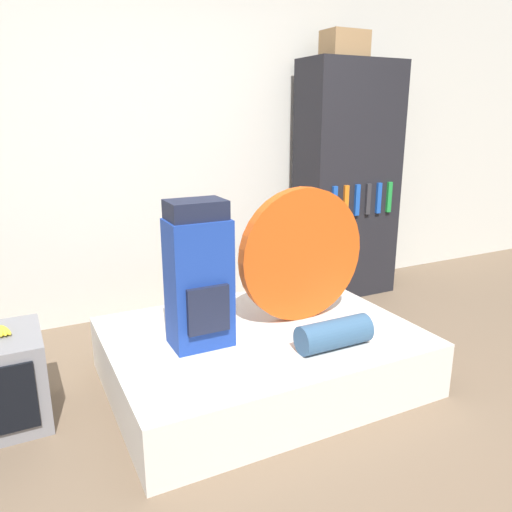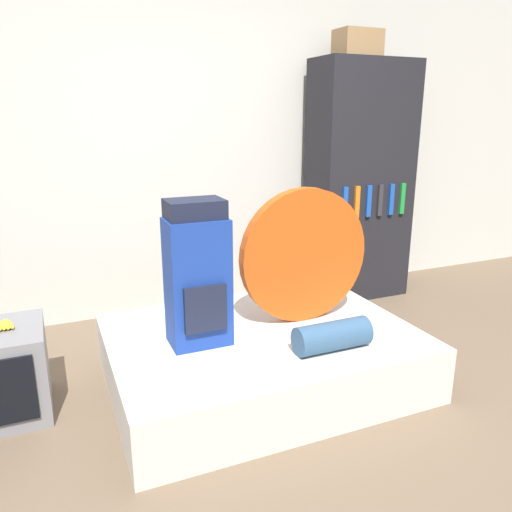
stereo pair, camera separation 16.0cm
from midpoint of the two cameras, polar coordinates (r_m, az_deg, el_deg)
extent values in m
plane|color=brown|center=(2.61, 10.76, -20.00)|extent=(16.00, 16.00, 0.00)
cube|color=silver|center=(3.96, -5.10, 12.69)|extent=(8.00, 0.05, 2.60)
cube|color=silver|center=(2.97, 2.17, -11.34)|extent=(1.70, 1.27, 0.32)
cube|color=navy|center=(2.64, -4.96, -3.04)|extent=(0.32, 0.23, 0.69)
cube|color=#191E33|center=(2.55, -5.25, 5.38)|extent=(0.29, 0.21, 0.10)
cube|color=#191E33|center=(2.56, -4.00, -6.07)|extent=(0.22, 0.03, 0.25)
cylinder|color=#D14C14|center=(2.95, 7.07, 0.07)|extent=(0.80, 0.07, 0.80)
cylinder|color=#33567A|center=(2.69, 10.42, -9.00)|extent=(0.41, 0.16, 0.16)
ellipsoid|color=yellow|center=(2.83, -25.75, -7.15)|extent=(0.07, 0.15, 0.03)
ellipsoid|color=yellow|center=(2.83, -25.55, -7.13)|extent=(0.05, 0.15, 0.03)
ellipsoid|color=yellow|center=(2.83, -25.35, -7.11)|extent=(0.03, 0.14, 0.03)
ellipsoid|color=yellow|center=(2.83, -25.15, -7.09)|extent=(0.05, 0.15, 0.03)
ellipsoid|color=yellow|center=(2.83, -24.95, -7.07)|extent=(0.07, 0.15, 0.03)
cube|color=black|center=(4.29, 12.79, 8.15)|extent=(0.83, 0.41, 1.94)
cube|color=#194CB2|center=(3.97, 11.28, 5.95)|extent=(0.04, 0.02, 0.25)
cube|color=orange|center=(4.03, 12.58, 6.03)|extent=(0.04, 0.02, 0.25)
cube|color=#194CB2|center=(4.10, 13.85, 6.10)|extent=(0.04, 0.02, 0.25)
cube|color=#2D2D33|center=(4.16, 15.07, 6.16)|extent=(0.04, 0.02, 0.25)
cube|color=#194CB2|center=(4.23, 16.25, 6.23)|extent=(0.04, 0.02, 0.25)
cube|color=#1E8E38|center=(4.30, 17.40, 6.28)|extent=(0.04, 0.02, 0.25)
cube|color=#99754C|center=(4.21, 12.70, 22.62)|extent=(0.33, 0.23, 0.20)
camera|label=1|loc=(0.08, -88.32, 0.48)|focal=35.00mm
camera|label=2|loc=(0.08, 91.68, -0.48)|focal=35.00mm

